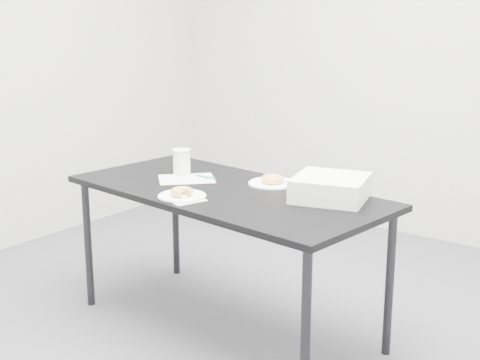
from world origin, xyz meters
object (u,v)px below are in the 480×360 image
Objects in this scene: pen at (206,177)px; coffee_cup at (182,162)px; scorecard at (187,179)px; donut_far at (272,179)px; plate_far at (272,183)px; bakery_box at (331,188)px; donut_near at (182,192)px; table at (226,200)px; plate_near at (182,196)px.

pen is 0.96× the size of coffee_cup.
donut_far reaches higher than scorecard.
bakery_box reaches higher than plate_far.
donut_near is (0.22, -0.28, 0.03)m from scorecard.
table is 14.66× the size of donut_far.
donut_near and donut_far have the same top height.
pen reaches higher than table.
scorecard is at bearing 128.02° from plate_near.
plate_far is 1.78× the size of coffee_cup.
plate_far is at bearing 18.06° from pen.
pen is 0.17m from coffee_cup.
plate_near is 0.50m from plate_far.
plate_near is at bearing -113.08° from donut_far.
plate_near is 2.13× the size of donut_near.
plate_far reaches higher than scorecard.
donut_far is (0.20, 0.46, 0.02)m from plate_near.
bakery_box is at bearing 34.56° from plate_near.
scorecard is 2.15× the size of pen.
pen is 0.36m from donut_far.
pen is at bearing 113.08° from plate_near.
plate_far is at bearing 13.48° from coffee_cup.
plate_near is at bearing -8.39° from scorecard.
table is 0.26m from donut_near.
coffee_cup is (-0.50, -0.12, 0.07)m from plate_far.
donut_near reaches higher than table.
coffee_cup reaches higher than table.
scorecard is 0.36m from donut_near.
pen is 0.38m from plate_near.
scorecard reaches higher than table.
donut_far is 0.38m from bakery_box.
coffee_cup is 0.88m from bakery_box.
donut_near is 0.46m from coffee_cup.
plate_near is 0.50m from donut_far.
table is 0.27m from donut_far.
bakery_box reaches higher than donut_near.
scorecard is 1.16× the size of plate_far.
donut_far is at bearing 154.13° from bakery_box.
plate_far is 0.02m from donut_far.
table is 12.74× the size of pen.
scorecard is 2.48× the size of donut_far.
donut_far is at bearing 13.48° from coffee_cup.
coffee_cup reaches higher than pen.
table is 6.88× the size of plate_far.
pen is (0.07, 0.07, 0.01)m from scorecard.
plate_near is 0.46m from coffee_cup.
table is 5.19× the size of bakery_box.
bakery_box reaches higher than scorecard.
plate_far reaches higher than table.
plate_far is (0.20, 0.46, -0.00)m from plate_near.
pen is at bearing 4.14° from coffee_cup.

